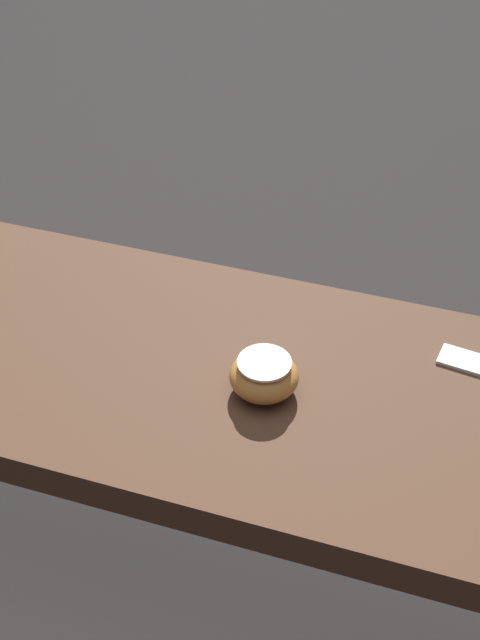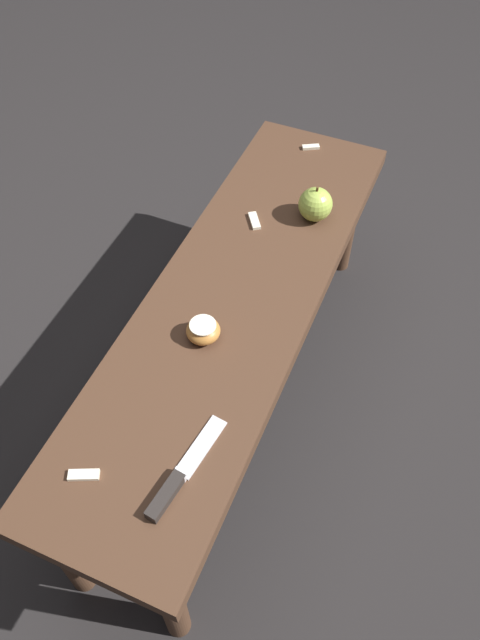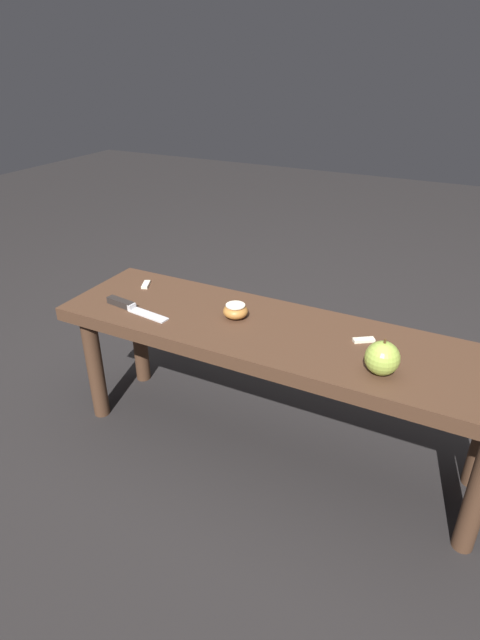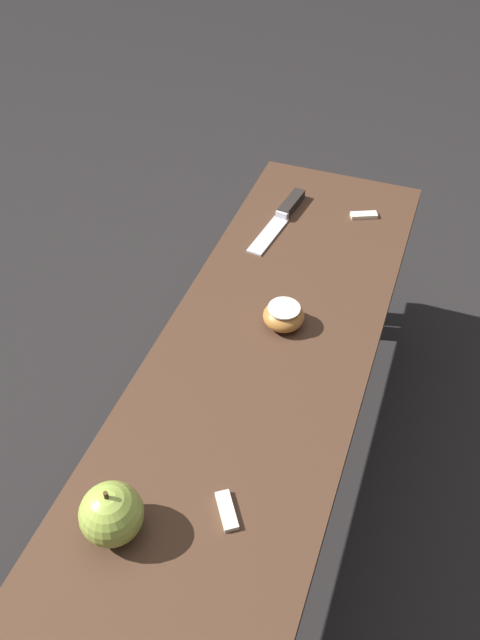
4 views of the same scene
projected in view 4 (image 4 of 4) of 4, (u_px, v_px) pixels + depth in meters
The scene contains 7 objects.
ground_plane at pixel (249, 505), 1.29m from camera, with size 8.00×8.00×0.00m, color black.
wooden_bench at pixel (251, 398), 1.04m from camera, with size 1.27×0.35×0.41m.
knife at pixel (285, 212), 1.30m from camera, with size 0.23×0.06×0.02m.
apple_whole at pixel (111, 514), 0.78m from camera, with size 0.08×0.08×0.09m.
apple_cut at pixel (284, 316), 1.06m from camera, with size 0.07×0.07×0.04m.
apple_slice_near_knife at pixel (227, 511), 0.83m from camera, with size 0.06×0.05×0.01m.
apple_slice_center at pixel (364, 215), 1.30m from camera, with size 0.04×0.06×0.01m.
Camera 4 is at (0.61, 0.20, 1.18)m, focal length 35.00 mm.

